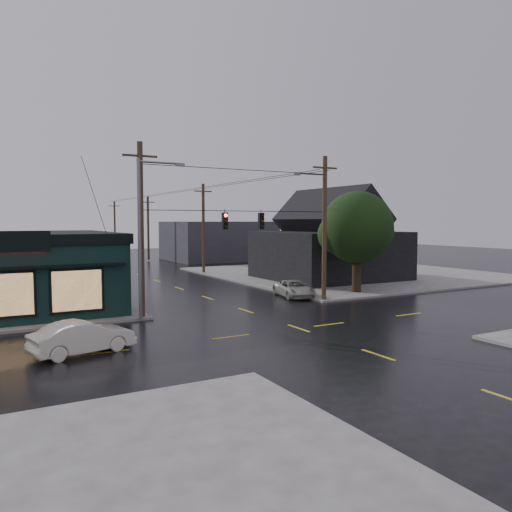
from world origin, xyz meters
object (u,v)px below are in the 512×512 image
sedan_cream (83,337)px  suv_silver (294,289)px  utility_pole_ne (324,301)px  utility_pole_nw (143,319)px  corner_tree (357,228)px

sedan_cream → suv_silver: (16.70, 8.96, -0.10)m
utility_pole_ne → suv_silver: utility_pole_ne is taller
utility_pole_nw → utility_pole_ne: bearing=0.0°
corner_tree → utility_pole_ne: (-4.48, -1.78, -5.16)m
utility_pole_nw → corner_tree: bearing=5.8°
utility_pole_nw → utility_pole_ne: (13.00, 0.00, 0.00)m
utility_pole_nw → sedan_cream: size_ratio=2.35×
sedan_cream → utility_pole_ne: bearing=-83.8°
corner_tree → suv_silver: bearing=169.3°
corner_tree → suv_silver: size_ratio=1.77×
utility_pole_nw → utility_pole_ne: 13.00m
corner_tree → utility_pole_nw: size_ratio=0.77×
utility_pole_ne → sedan_cream: (-17.39, -6.20, 0.71)m
utility_pole_ne → corner_tree: bearing=21.7°
corner_tree → utility_pole_ne: corner_tree is taller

